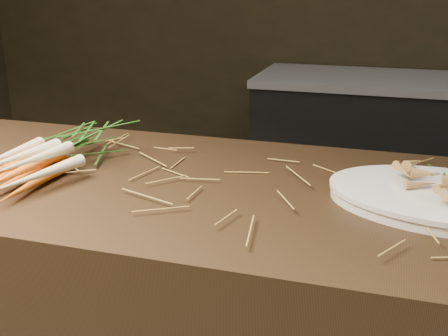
# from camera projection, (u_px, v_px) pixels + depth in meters

# --- Properties ---
(back_counter) EXTENTS (1.82, 0.62, 0.84)m
(back_counter) POSITION_uv_depth(u_px,v_px,m) (432.00, 160.00, 2.89)
(back_counter) COLOR black
(back_counter) RESTS_ON ground
(straw_bedding) EXTENTS (1.40, 0.60, 0.02)m
(straw_bedding) POSITION_uv_depth(u_px,v_px,m) (340.00, 193.00, 1.12)
(straw_bedding) COLOR olive
(straw_bedding) RESTS_ON main_counter
(root_veg_bunch) EXTENTS (0.18, 0.48, 0.09)m
(root_veg_bunch) POSITION_uv_depth(u_px,v_px,m) (58.00, 151.00, 1.27)
(root_veg_bunch) COLOR #D04607
(root_veg_bunch) RESTS_ON main_counter
(serving_platter) EXTENTS (0.48, 0.34, 0.02)m
(serving_platter) POSITION_uv_depth(u_px,v_px,m) (447.00, 201.00, 1.07)
(serving_platter) COLOR white
(serving_platter) RESTS_ON main_counter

